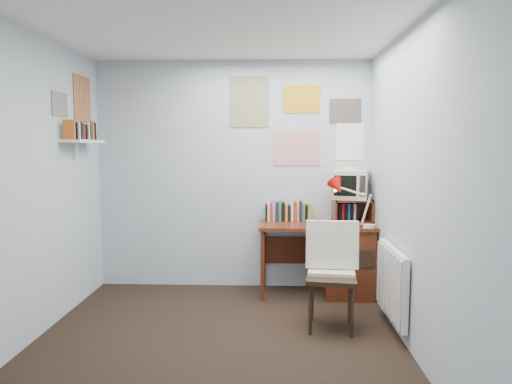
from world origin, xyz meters
TOP-DOWN VIEW (x-y plane):
  - ground at (0.00, 0.00)m, footprint 3.50×3.50m
  - back_wall at (0.00, 1.75)m, footprint 3.00×0.02m
  - left_wall at (-1.50, 0.00)m, footprint 0.02×3.50m
  - right_wall at (1.50, 0.00)m, footprint 0.02×3.50m
  - ceiling at (0.00, 0.00)m, footprint 3.00×3.50m
  - desk at (1.17, 1.48)m, footprint 1.20×0.55m
  - desk_chair at (0.94, 0.56)m, footprint 0.51×0.49m
  - desk_lamp at (1.40, 1.26)m, footprint 0.31×0.27m
  - tv_riser at (1.29, 1.59)m, footprint 0.40×0.30m
  - crt_tv at (1.27, 1.61)m, footprint 0.43×0.41m
  - book_row at (0.66, 1.66)m, footprint 0.60×0.14m
  - radiator at (1.46, 0.55)m, footprint 0.09×0.80m
  - wall_shelf at (-1.40, 1.10)m, footprint 0.20×0.62m
  - posters_back at (0.70, 1.74)m, footprint 1.20×0.01m
  - posters_left at (-1.49, 1.10)m, footprint 0.01×0.70m

SIDE VIEW (x-z plane):
  - ground at x=0.00m, z-range 0.00..0.00m
  - desk at x=1.17m, z-range 0.03..0.79m
  - radiator at x=1.46m, z-range 0.12..0.72m
  - desk_chair at x=0.94m, z-range 0.00..0.90m
  - book_row at x=0.66m, z-range 0.76..0.98m
  - tv_riser at x=1.29m, z-range 0.76..1.01m
  - desk_lamp at x=1.40m, z-range 0.76..1.20m
  - crt_tv at x=1.27m, z-range 1.01..1.34m
  - back_wall at x=0.00m, z-range 0.00..2.50m
  - left_wall at x=-1.50m, z-range 0.00..2.50m
  - right_wall at x=1.50m, z-range 0.00..2.50m
  - wall_shelf at x=-1.40m, z-range 1.50..1.74m
  - posters_back at x=0.70m, z-range 1.40..2.30m
  - posters_left at x=-1.49m, z-range 1.70..2.30m
  - ceiling at x=0.00m, z-range 2.49..2.51m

